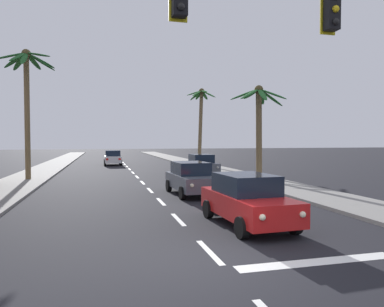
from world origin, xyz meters
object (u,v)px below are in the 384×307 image
(palm_right_second, at_px, (259,115))
(palm_right_third, at_px, (201,113))
(sedan_parked_nearest_kerb, at_px, (202,165))
(sedan_lead_at_stop_bar, at_px, (247,199))
(sedan_third_in_queue, at_px, (191,178))
(sedan_oncoming_far, at_px, (113,158))
(traffic_signal_mast, at_px, (339,39))
(palm_left_second, at_px, (27,86))

(palm_right_second, distance_m, palm_right_third, 14.42)
(sedan_parked_nearest_kerb, relative_size, palm_right_third, 0.53)
(palm_right_second, bearing_deg, sedan_lead_at_stop_bar, -116.81)
(palm_right_second, relative_size, palm_right_third, 0.78)
(sedan_third_in_queue, height_order, sedan_oncoming_far, same)
(sedan_third_in_queue, bearing_deg, palm_right_second, 37.26)
(sedan_lead_at_stop_bar, xyz_separation_m, sedan_oncoming_far, (-3.44, 30.08, 0.00))
(sedan_lead_at_stop_bar, xyz_separation_m, sedan_parked_nearest_kerb, (3.15, 16.47, 0.00))
(sedan_third_in_queue, height_order, palm_right_second, palm_right_second)
(sedan_oncoming_far, distance_m, palm_right_second, 21.19)
(palm_right_second, height_order, palm_right_third, palm_right_third)
(sedan_lead_at_stop_bar, bearing_deg, sedan_parked_nearest_kerb, 79.16)
(traffic_signal_mast, height_order, palm_right_second, traffic_signal_mast)
(sedan_oncoming_far, bearing_deg, palm_right_second, -63.94)
(sedan_third_in_queue, relative_size, palm_left_second, 0.50)
(sedan_parked_nearest_kerb, bearing_deg, traffic_signal_mast, -96.15)
(palm_left_second, height_order, palm_right_third, palm_left_second)
(sedan_parked_nearest_kerb, bearing_deg, sedan_third_in_queue, -109.05)
(sedan_oncoming_far, xyz_separation_m, palm_right_second, (9.17, -18.75, 3.67))
(sedan_lead_at_stop_bar, relative_size, palm_right_third, 0.54)
(sedan_lead_at_stop_bar, bearing_deg, palm_left_second, 121.70)
(sedan_lead_at_stop_bar, relative_size, palm_left_second, 0.50)
(sedan_lead_at_stop_bar, height_order, palm_right_second, palm_right_second)
(palm_left_second, relative_size, palm_right_second, 1.38)
(sedan_lead_at_stop_bar, bearing_deg, sedan_third_in_queue, 91.42)
(traffic_signal_mast, distance_m, palm_left_second, 21.45)
(palm_left_second, distance_m, palm_right_second, 15.93)
(traffic_signal_mast, relative_size, palm_right_second, 1.77)
(sedan_lead_at_stop_bar, distance_m, sedan_third_in_queue, 6.85)
(palm_right_second, bearing_deg, sedan_third_in_queue, -142.74)
(sedan_third_in_queue, xyz_separation_m, sedan_oncoming_far, (-3.27, 23.24, 0.00))
(palm_left_second, xyz_separation_m, palm_right_third, (15.23, 10.25, -0.73))
(sedan_lead_at_stop_bar, height_order, palm_right_third, palm_right_third)
(palm_right_second, bearing_deg, traffic_signal_mast, -107.91)
(traffic_signal_mast, relative_size, palm_left_second, 1.28)
(sedan_third_in_queue, relative_size, palm_right_third, 0.54)
(sedan_lead_at_stop_bar, height_order, sedan_third_in_queue, same)
(palm_right_third, bearing_deg, palm_left_second, -146.07)
(traffic_signal_mast, xyz_separation_m, sedan_oncoming_far, (-4.48, 33.26, -4.43))
(traffic_signal_mast, bearing_deg, sedan_parked_nearest_kerb, 83.85)
(traffic_signal_mast, bearing_deg, palm_right_second, 72.09)
(sedan_third_in_queue, xyz_separation_m, palm_right_third, (5.87, 18.85, 4.92))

